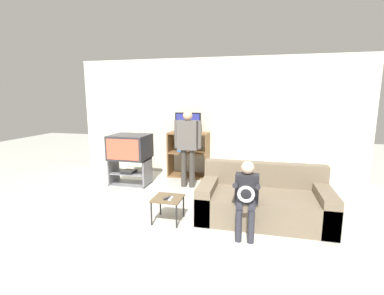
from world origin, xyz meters
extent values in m
plane|color=beige|center=(0.00, 0.00, 0.00)|extent=(18.00, 18.00, 0.00)
cube|color=silver|center=(0.00, 3.49, 1.30)|extent=(6.40, 0.06, 2.60)
cube|color=slate|center=(-1.55, 2.37, 0.01)|extent=(0.79, 0.45, 0.02)
cube|color=slate|center=(-1.55, 2.37, 0.24)|extent=(0.75, 0.45, 0.02)
cube|color=slate|center=(-1.55, 2.37, 0.52)|extent=(0.79, 0.45, 0.02)
cube|color=slate|center=(-1.93, 2.37, 0.27)|extent=(0.03, 0.45, 0.53)
cube|color=slate|center=(-1.18, 2.37, 0.27)|extent=(0.03, 0.45, 0.53)
cube|color=black|center=(-1.55, 2.31, 0.27)|extent=(0.24, 0.28, 0.05)
cube|color=#2D2D33|center=(-1.54, 2.38, 0.77)|extent=(0.75, 0.65, 0.48)
cube|color=#D8593F|center=(-1.54, 2.05, 0.77)|extent=(0.67, 0.01, 0.40)
cube|color=brown|center=(-0.96, 3.19, 0.49)|extent=(0.03, 0.45, 0.99)
cube|color=brown|center=(-0.11, 3.19, 0.49)|extent=(0.03, 0.45, 0.99)
cube|color=brown|center=(-0.53, 3.19, 0.02)|extent=(0.82, 0.45, 0.03)
cube|color=brown|center=(-0.53, 3.19, 0.54)|extent=(0.82, 0.45, 0.03)
cube|color=brown|center=(-0.53, 3.19, 0.97)|extent=(0.82, 0.45, 0.03)
cube|color=#3870B7|center=(-0.69, 3.13, 0.67)|extent=(0.18, 0.04, 0.22)
cube|color=black|center=(-0.55, 3.21, 1.01)|extent=(0.20, 0.20, 0.04)
cube|color=black|center=(-0.55, 3.21, 1.23)|extent=(0.57, 0.04, 0.39)
cube|color=#333899|center=(-0.55, 3.19, 1.23)|extent=(0.52, 0.01, 0.34)
cube|color=brown|center=(-0.26, 0.89, 0.34)|extent=(0.41, 0.41, 0.02)
cylinder|color=black|center=(-0.44, 0.71, 0.17)|extent=(0.02, 0.02, 0.33)
cylinder|color=black|center=(-0.08, 0.71, 0.17)|extent=(0.02, 0.02, 0.33)
cylinder|color=black|center=(-0.44, 1.07, 0.17)|extent=(0.02, 0.02, 0.33)
cylinder|color=black|center=(-0.08, 1.07, 0.17)|extent=(0.02, 0.02, 0.33)
cube|color=#232328|center=(-0.25, 0.86, 0.36)|extent=(0.09, 0.15, 0.02)
cube|color=silver|center=(-0.20, 0.85, 0.36)|extent=(0.04, 0.14, 0.02)
cube|color=#756651|center=(1.06, 1.27, 0.20)|extent=(1.84, 0.95, 0.40)
cube|color=#756651|center=(1.06, 1.64, 0.58)|extent=(1.84, 0.20, 0.36)
cube|color=#756651|center=(0.25, 1.27, 0.26)|extent=(0.22, 0.95, 0.52)
cube|color=#756651|center=(1.87, 1.27, 0.26)|extent=(0.22, 0.95, 0.52)
cylinder|color=#3D3833|center=(-0.45, 2.46, 0.38)|extent=(0.11, 0.11, 0.75)
cylinder|color=#3D3833|center=(-0.28, 2.46, 0.38)|extent=(0.11, 0.11, 0.75)
cube|color=#5B5651|center=(-0.37, 2.46, 1.03)|extent=(0.38, 0.20, 0.56)
cylinder|color=#5B5651|center=(-0.59, 2.46, 1.05)|extent=(0.08, 0.08, 0.54)
cylinder|color=#5B5651|center=(-0.14, 2.46, 1.05)|extent=(0.08, 0.08, 0.54)
sphere|color=#DBAD89|center=(-0.37, 2.46, 1.41)|extent=(0.18, 0.18, 0.18)
cylinder|color=#2D2D38|center=(0.76, 0.55, 0.20)|extent=(0.08, 0.08, 0.40)
cylinder|color=#2D2D38|center=(0.91, 0.55, 0.20)|extent=(0.08, 0.08, 0.40)
cylinder|color=#2D2D38|center=(0.76, 0.70, 0.44)|extent=(0.09, 0.30, 0.09)
cylinder|color=#2D2D38|center=(0.91, 0.70, 0.44)|extent=(0.09, 0.30, 0.09)
cube|color=#232328|center=(0.84, 0.85, 0.59)|extent=(0.30, 0.17, 0.38)
cylinder|color=#232328|center=(0.70, 0.72, 0.67)|extent=(0.06, 0.31, 0.14)
cylinder|color=#232328|center=(0.97, 0.72, 0.67)|extent=(0.06, 0.31, 0.14)
sphere|color=beige|center=(0.84, 0.85, 0.87)|extent=(0.17, 0.17, 0.17)
torus|color=silver|center=(0.84, 0.57, 0.61)|extent=(0.21, 0.04, 0.21)
camera|label=1|loc=(0.95, -2.67, 1.76)|focal=26.00mm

